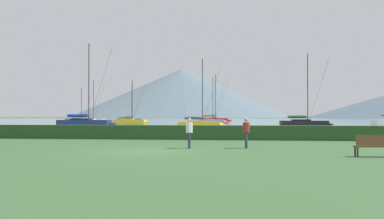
{
  "coord_description": "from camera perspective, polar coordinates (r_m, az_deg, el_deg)",
  "views": [
    {
      "loc": [
        4.89,
        -20.32,
        1.76
      ],
      "look_at": [
        -5.35,
        62.99,
        3.01
      ],
      "focal_mm": 39.65,
      "sensor_mm": 36.0,
      "label": 1
    }
  ],
  "objects": [
    {
      "name": "sailboat_slip_9",
      "position": [
        106.23,
        2.91,
        -1.41
      ],
      "size": [
        8.71,
        2.96,
        12.04
      ],
      "rotation": [
        0.0,
        0.0,
        -0.05
      ],
      "color": "red",
      "rests_on": "harbor_water"
    },
    {
      "name": "sailboat_slip_4",
      "position": [
        63.32,
        14.9,
        -1.83
      ],
      "size": [
        7.8,
        2.77,
        10.75
      ],
      "rotation": [
        0.0,
        0.0,
        0.07
      ],
      "color": "black",
      "rests_on": "harbor_water"
    },
    {
      "name": "sailboat_slip_11",
      "position": [
        59.6,
        1.02,
        -1.99
      ],
      "size": [
        6.9,
        2.49,
        9.83
      ],
      "rotation": [
        0.0,
        0.0,
        0.08
      ],
      "color": "gold",
      "rests_on": "harbor_water"
    },
    {
      "name": "distant_hill_central_peak",
      "position": [
        439.97,
        -1.49,
        2.19
      ],
      "size": [
        224.35,
        224.35,
        50.16
      ],
      "primitive_type": "cone",
      "color": "slate",
      "rests_on": "ground_plane"
    },
    {
      "name": "person_seated_viewer",
      "position": [
        22.86,
        -0.37,
        -2.83
      ],
      "size": [
        0.36,
        0.57,
        1.65
      ],
      "rotation": [
        0.0,
        0.0,
        0.06
      ],
      "color": "#2D3347",
      "rests_on": "ground_plane"
    },
    {
      "name": "sailboat_slip_2",
      "position": [
        110.7,
        -8.33,
        -1.43
      ],
      "size": [
        7.52,
        2.4,
        10.03
      ],
      "rotation": [
        0.0,
        0.0,
        0.03
      ],
      "color": "#236B38",
      "rests_on": "harbor_water"
    },
    {
      "name": "sailboat_slip_6",
      "position": [
        94.74,
        2.58,
        -1.56
      ],
      "size": [
        6.94,
        2.91,
        10.4
      ],
      "rotation": [
        0.0,
        0.0,
        0.16
      ],
      "color": "#9E9EA3",
      "rests_on": "harbor_water"
    },
    {
      "name": "sailboat_slip_7",
      "position": [
        111.74,
        -14.88,
        -1.4
      ],
      "size": [
        7.78,
        2.64,
        8.99
      ],
      "rotation": [
        0.0,
        0.0,
        -0.05
      ],
      "color": "#19707A",
      "rests_on": "harbor_water"
    },
    {
      "name": "hedge_line",
      "position": [
        31.72,
        -1.86,
        -3.08
      ],
      "size": [
        80.0,
        1.2,
        1.05
      ],
      "primitive_type": "cube",
      "color": "#284C23",
      "rests_on": "ground_plane"
    },
    {
      "name": "sailboat_slip_5",
      "position": [
        62.69,
        -14.17,
        -1.77
      ],
      "size": [
        8.58,
        2.56,
        12.17
      ],
      "rotation": [
        0.0,
        0.0,
        -0.0
      ],
      "color": "navy",
      "rests_on": "harbor_water"
    },
    {
      "name": "sailboat_slip_3",
      "position": [
        85.93,
        -8.33,
        -1.61
      ],
      "size": [
        7.32,
        2.33,
        9.05
      ],
      "rotation": [
        0.0,
        0.0,
        0.03
      ],
      "color": "gold",
      "rests_on": "harbor_water"
    },
    {
      "name": "ground_plane",
      "position": [
        20.97,
        -6.53,
        -5.66
      ],
      "size": [
        1000.0,
        1000.0,
        0.0
      ],
      "primitive_type": "plane",
      "color": "#385B33"
    },
    {
      "name": "harbor_water",
      "position": [
        157.4,
        5.23,
        -1.49
      ],
      "size": [
        320.0,
        246.0,
        0.0
      ],
      "primitive_type": "cube",
      "color": "gray",
      "rests_on": "ground_plane"
    },
    {
      "name": "person_standing_walker",
      "position": [
        23.16,
        7.3,
        -2.79
      ],
      "size": [
        0.36,
        0.57,
        1.65
      ],
      "rotation": [
        0.0,
        0.0,
        -0.09
      ],
      "color": "#2D3347",
      "rests_on": "ground_plane"
    },
    {
      "name": "park_bench_near_path",
      "position": [
        19.72,
        23.33,
        -4.36
      ],
      "size": [
        1.66,
        0.59,
        0.95
      ],
      "rotation": [
        0.0,
        0.0,
        0.07
      ],
      "color": "brown",
      "rests_on": "ground_plane"
    },
    {
      "name": "sailboat_slip_0",
      "position": [
        100.97,
        -13.32,
        -1.5
      ],
      "size": [
        6.8,
        2.18,
        10.15
      ],
      "rotation": [
        0.0,
        0.0,
        0.03
      ],
      "color": "white",
      "rests_on": "harbor_water"
    }
  ]
}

